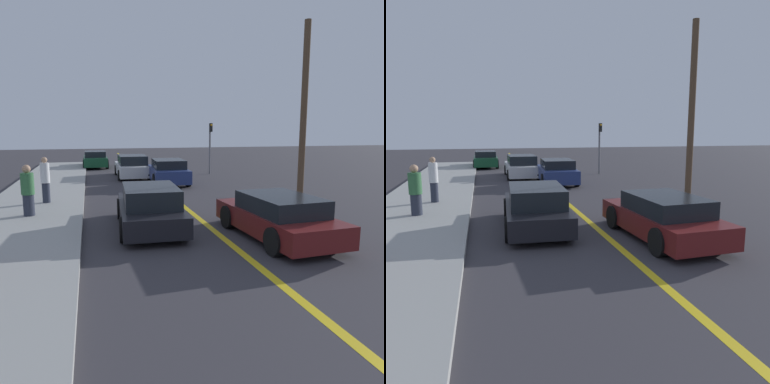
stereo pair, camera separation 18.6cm
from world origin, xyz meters
TOP-DOWN VIEW (x-y plane):
  - road_center_line at (0.00, 18.00)m, footprint 0.20×60.00m
  - sidewalk_left at (-5.48, 16.90)m, footprint 3.55×33.81m
  - car_near_right_lane at (1.41, 9.04)m, footprint 2.09×4.35m
  - car_ahead_center at (-1.75, 10.94)m, footprint 2.03×4.38m
  - car_far_distant at (0.67, 20.00)m, footprint 2.11×4.43m
  - car_parked_left_lot at (-0.90, 23.37)m, footprint 1.96×4.69m
  - car_oncoming_far at (-2.99, 30.02)m, footprint 1.86×4.07m
  - pedestrian_far_standing at (-5.38, 12.99)m, footprint 0.41×0.41m
  - pedestrian_by_sign at (-5.07, 15.18)m, footprint 0.34×0.34m
  - traffic_light at (4.27, 23.69)m, footprint 0.18×0.40m
  - utility_pole at (4.30, 12.66)m, footprint 0.24×0.24m

SIDE VIEW (x-z plane):
  - road_center_line at x=0.00m, z-range 0.00..0.01m
  - sidewalk_left at x=-5.48m, z-range 0.00..0.15m
  - car_near_right_lane at x=1.41m, z-range -0.01..1.19m
  - car_ahead_center at x=-1.75m, z-range -0.02..1.27m
  - car_oncoming_far at x=-2.99m, z-range -0.01..1.27m
  - car_parked_left_lot at x=-0.90m, z-range -0.03..1.33m
  - car_far_distant at x=0.67m, z-range -0.01..1.32m
  - pedestrian_far_standing at x=-5.38m, z-range 0.14..1.79m
  - pedestrian_by_sign at x=-5.07m, z-range 0.16..1.90m
  - traffic_light at x=4.27m, z-range 0.42..3.74m
  - utility_pole at x=4.30m, z-range 0.00..6.77m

